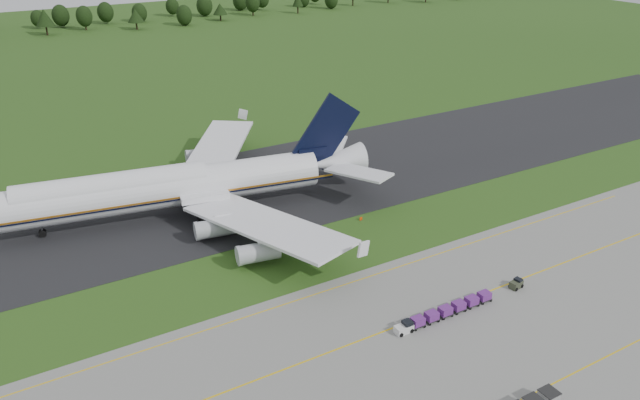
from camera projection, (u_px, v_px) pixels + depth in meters
ground at (319, 253)px, 100.02m from camera, size 600.00×600.00×0.00m
apron at (464, 378)px, 73.46m from camera, size 300.00×52.00×0.06m
taxiway at (247, 190)px, 121.87m from camera, size 300.00×40.00×0.08m
apron_markings at (426, 345)px, 78.93m from camera, size 300.00×30.20×0.01m
tree_line at (5, 23)px, 258.98m from camera, size 530.31×22.48×11.61m
aircraft at (176, 186)px, 110.04m from camera, size 70.22×67.30×19.64m
baggage_train at (443, 312)px, 84.08m from camera, size 16.25×1.47×1.42m
utility_cart at (516, 284)px, 90.61m from camera, size 2.13×1.48×1.08m
edge_markers at (333, 227)px, 107.64m from camera, size 12.28×0.30×0.60m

